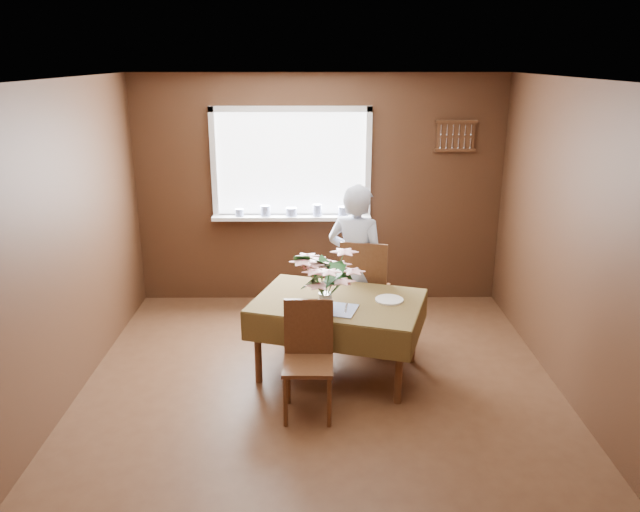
{
  "coord_description": "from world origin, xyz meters",
  "views": [
    {
      "loc": [
        -0.03,
        -4.45,
        2.66
      ],
      "look_at": [
        0.0,
        0.55,
        1.05
      ],
      "focal_mm": 35.0,
      "sensor_mm": 36.0,
      "label": 1
    }
  ],
  "objects_px": {
    "chair_far": "(364,287)",
    "flower_bouquet": "(325,274)",
    "dining_table": "(338,308)",
    "seated_woman": "(356,265)",
    "chair_near": "(308,353)"
  },
  "relations": [
    {
      "from": "dining_table",
      "to": "flower_bouquet",
      "type": "xyz_separation_m",
      "value": [
        -0.11,
        -0.2,
        0.39
      ]
    },
    {
      "from": "seated_woman",
      "to": "flower_bouquet",
      "type": "relative_size",
      "value": 2.83
    },
    {
      "from": "seated_woman",
      "to": "chair_far",
      "type": "bearing_deg",
      "value": -152.02
    },
    {
      "from": "dining_table",
      "to": "seated_woman",
      "type": "bearing_deg",
      "value": 90.0
    },
    {
      "from": "chair_near",
      "to": "seated_woman",
      "type": "distance_m",
      "value": 1.34
    },
    {
      "from": "chair_near",
      "to": "flower_bouquet",
      "type": "xyz_separation_m",
      "value": [
        0.14,
        0.42,
        0.5
      ]
    },
    {
      "from": "chair_near",
      "to": "seated_woman",
      "type": "relative_size",
      "value": 0.57
    },
    {
      "from": "chair_far",
      "to": "flower_bouquet",
      "type": "xyz_separation_m",
      "value": [
        -0.39,
        -0.82,
        0.43
      ]
    },
    {
      "from": "seated_woman",
      "to": "flower_bouquet",
      "type": "xyz_separation_m",
      "value": [
        -0.3,
        -0.82,
        0.21
      ]
    },
    {
      "from": "dining_table",
      "to": "flower_bouquet",
      "type": "distance_m",
      "value": 0.45
    },
    {
      "from": "chair_near",
      "to": "chair_far",
      "type": "bearing_deg",
      "value": 68.46
    },
    {
      "from": "chair_far",
      "to": "flower_bouquet",
      "type": "bearing_deg",
      "value": 76.89
    },
    {
      "from": "chair_far",
      "to": "chair_near",
      "type": "height_order",
      "value": "chair_far"
    },
    {
      "from": "chair_near",
      "to": "flower_bouquet",
      "type": "distance_m",
      "value": 0.66
    },
    {
      "from": "dining_table",
      "to": "chair_far",
      "type": "bearing_deg",
      "value": 83.26
    }
  ]
}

